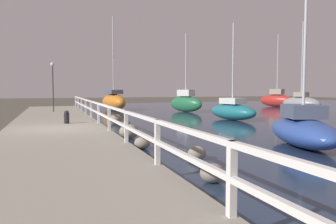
{
  "coord_description": "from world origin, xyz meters",
  "views": [
    {
      "loc": [
        -0.17,
        -13.72,
        1.87
      ],
      "look_at": [
        3.41,
        -3.72,
        1.13
      ],
      "focal_mm": 35.0,
      "sensor_mm": 36.0,
      "label": 1
    }
  ],
  "objects_px": {
    "mooring_bollard": "(67,117)",
    "sailboat_teal": "(232,111)",
    "sailboat_orange": "(114,101)",
    "dock_lamp": "(53,75)",
    "sailboat_blue": "(303,129)",
    "sailboat_gray": "(301,103)",
    "sailboat_red": "(277,99)",
    "sailboat_green": "(186,103)"
  },
  "relations": [
    {
      "from": "mooring_bollard",
      "to": "sailboat_teal",
      "type": "relative_size",
      "value": 0.1
    },
    {
      "from": "mooring_bollard",
      "to": "sailboat_orange",
      "type": "xyz_separation_m",
      "value": [
        4.57,
        13.35,
        0.21
      ]
    },
    {
      "from": "dock_lamp",
      "to": "sailboat_teal",
      "type": "relative_size",
      "value": 0.58
    },
    {
      "from": "sailboat_blue",
      "to": "sailboat_gray",
      "type": "relative_size",
      "value": 0.89
    },
    {
      "from": "sailboat_red",
      "to": "sailboat_green",
      "type": "xyz_separation_m",
      "value": [
        -12.12,
        -3.9,
        -0.01
      ]
    },
    {
      "from": "sailboat_orange",
      "to": "sailboat_red",
      "type": "relative_size",
      "value": 1.08
    },
    {
      "from": "sailboat_teal",
      "to": "sailboat_green",
      "type": "xyz_separation_m",
      "value": [
        0.07,
        7.49,
        0.2
      ]
    },
    {
      "from": "sailboat_blue",
      "to": "sailboat_orange",
      "type": "distance_m",
      "value": 20.47
    },
    {
      "from": "mooring_bollard",
      "to": "sailboat_blue",
      "type": "distance_m",
      "value": 9.94
    },
    {
      "from": "sailboat_teal",
      "to": "sailboat_red",
      "type": "height_order",
      "value": "sailboat_red"
    },
    {
      "from": "sailboat_gray",
      "to": "sailboat_red",
      "type": "xyz_separation_m",
      "value": [
        2.11,
        5.93,
        0.09
      ]
    },
    {
      "from": "dock_lamp",
      "to": "sailboat_blue",
      "type": "height_order",
      "value": "sailboat_blue"
    },
    {
      "from": "sailboat_blue",
      "to": "sailboat_red",
      "type": "distance_m",
      "value": 25.12
    },
    {
      "from": "mooring_bollard",
      "to": "sailboat_blue",
      "type": "height_order",
      "value": "sailboat_blue"
    },
    {
      "from": "dock_lamp",
      "to": "sailboat_gray",
      "type": "xyz_separation_m",
      "value": [
        20.34,
        -1.14,
        -2.16
      ]
    },
    {
      "from": "sailboat_orange",
      "to": "sailboat_green",
      "type": "height_order",
      "value": "sailboat_orange"
    },
    {
      "from": "mooring_bollard",
      "to": "sailboat_gray",
      "type": "bearing_deg",
      "value": 20.37
    },
    {
      "from": "dock_lamp",
      "to": "sailboat_orange",
      "type": "xyz_separation_m",
      "value": [
        5.07,
        4.85,
        -2.04
      ]
    },
    {
      "from": "mooring_bollard",
      "to": "sailboat_red",
      "type": "height_order",
      "value": "sailboat_red"
    },
    {
      "from": "mooring_bollard",
      "to": "sailboat_red",
      "type": "distance_m",
      "value": 25.66
    },
    {
      "from": "sailboat_blue",
      "to": "sailboat_orange",
      "type": "xyz_separation_m",
      "value": [
        -2.52,
        20.32,
        0.26
      ]
    },
    {
      "from": "mooring_bollard",
      "to": "sailboat_blue",
      "type": "xyz_separation_m",
      "value": [
        7.09,
        -6.97,
        -0.06
      ]
    },
    {
      "from": "sailboat_red",
      "to": "dock_lamp",
      "type": "bearing_deg",
      "value": 167.15
    },
    {
      "from": "mooring_bollard",
      "to": "sailboat_green",
      "type": "relative_size",
      "value": 0.09
    },
    {
      "from": "sailboat_teal",
      "to": "sailboat_gray",
      "type": "bearing_deg",
      "value": 16.55
    },
    {
      "from": "dock_lamp",
      "to": "sailboat_red",
      "type": "height_order",
      "value": "sailboat_red"
    },
    {
      "from": "dock_lamp",
      "to": "sailboat_orange",
      "type": "height_order",
      "value": "sailboat_orange"
    },
    {
      "from": "mooring_bollard",
      "to": "sailboat_teal",
      "type": "distance_m",
      "value": 9.94
    },
    {
      "from": "sailboat_blue",
      "to": "sailboat_green",
      "type": "xyz_separation_m",
      "value": [
        2.73,
        16.36,
        0.22
      ]
    },
    {
      "from": "mooring_bollard",
      "to": "sailboat_blue",
      "type": "relative_size",
      "value": 0.09
    },
    {
      "from": "sailboat_teal",
      "to": "sailboat_red",
      "type": "relative_size",
      "value": 0.77
    },
    {
      "from": "mooring_bollard",
      "to": "sailboat_teal",
      "type": "bearing_deg",
      "value": 11.03
    },
    {
      "from": "dock_lamp",
      "to": "sailboat_red",
      "type": "xyz_separation_m",
      "value": [
        22.44,
        4.79,
        -2.07
      ]
    },
    {
      "from": "sailboat_blue",
      "to": "sailboat_red",
      "type": "height_order",
      "value": "sailboat_red"
    },
    {
      "from": "dock_lamp",
      "to": "sailboat_green",
      "type": "bearing_deg",
      "value": 4.93
    },
    {
      "from": "sailboat_teal",
      "to": "sailboat_orange",
      "type": "bearing_deg",
      "value": 102.46
    },
    {
      "from": "sailboat_teal",
      "to": "dock_lamp",
      "type": "bearing_deg",
      "value": 135.35
    },
    {
      "from": "sailboat_gray",
      "to": "sailboat_orange",
      "type": "bearing_deg",
      "value": 140.73
    },
    {
      "from": "sailboat_orange",
      "to": "sailboat_green",
      "type": "bearing_deg",
      "value": -46.29
    },
    {
      "from": "sailboat_orange",
      "to": "sailboat_green",
      "type": "relative_size",
      "value": 1.28
    },
    {
      "from": "sailboat_blue",
      "to": "sailboat_orange",
      "type": "height_order",
      "value": "sailboat_orange"
    },
    {
      "from": "sailboat_gray",
      "to": "sailboat_green",
      "type": "distance_m",
      "value": 10.22
    }
  ]
}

